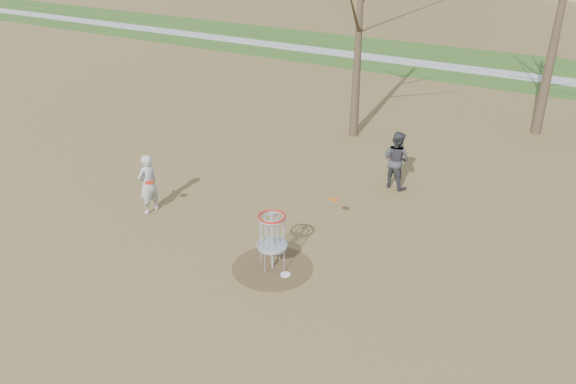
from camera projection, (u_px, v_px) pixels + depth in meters
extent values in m
plane|color=brown|center=(273.00, 268.00, 12.36)|extent=(160.00, 160.00, 0.00)
cube|color=#2D5119|center=(493.00, 68.00, 28.51)|extent=(160.00, 8.00, 0.01)
cube|color=#9E9E99|center=(488.00, 72.00, 27.74)|extent=(160.00, 1.50, 0.01)
cylinder|color=#47331E|center=(273.00, 267.00, 12.36)|extent=(1.80, 1.80, 0.01)
imported|color=#B5B5B5|center=(148.00, 184.00, 14.37)|extent=(0.44, 0.62, 1.59)
imported|color=#3A3A40|center=(396.00, 160.00, 15.69)|extent=(0.93, 0.79, 1.66)
cylinder|color=silver|center=(286.00, 275.00, 12.09)|extent=(0.22, 0.22, 0.02)
cylinder|color=#FF650D|center=(334.00, 199.00, 13.63)|extent=(0.22, 0.22, 0.06)
cylinder|color=red|center=(149.00, 183.00, 13.94)|extent=(0.22, 0.22, 0.02)
cylinder|color=#9EA3AD|center=(272.00, 241.00, 12.06)|extent=(0.05, 0.05, 1.35)
cylinder|color=#9EA3AD|center=(272.00, 246.00, 12.12)|extent=(0.64, 0.64, 0.04)
torus|color=#9EA3AD|center=(272.00, 218.00, 11.81)|extent=(0.60, 0.60, 0.04)
torus|color=red|center=(272.00, 217.00, 11.79)|extent=(0.60, 0.60, 0.04)
cone|color=#382B1E|center=(359.00, 26.00, 18.16)|extent=(0.32, 0.32, 7.50)
cone|color=#382B1E|center=(561.00, 9.00, 18.10)|extent=(0.36, 0.36, 8.50)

